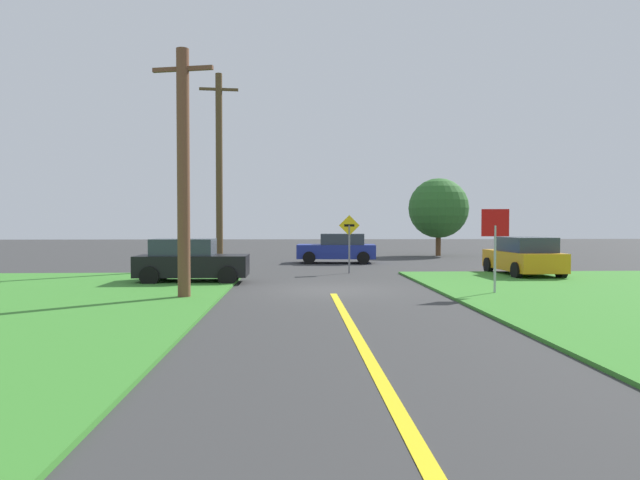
{
  "coord_description": "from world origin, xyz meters",
  "views": [
    {
      "loc": [
        -1.19,
        -18.4,
        2.18
      ],
      "look_at": [
        -0.16,
        4.63,
        1.5
      ],
      "focal_mm": 31.81,
      "sensor_mm": 36.0,
      "label": 1
    }
  ],
  "objects_px": {
    "parked_car_near_building": "(190,261)",
    "utility_pole_near": "(183,172)",
    "car_approaching_junction": "(338,248)",
    "direction_sign": "(349,237)",
    "oak_tree_left": "(438,208)",
    "stop_sign": "(495,234)",
    "utility_pole_mid": "(219,170)",
    "car_on_crossroad": "(524,257)"
  },
  "relations": [
    {
      "from": "car_on_crossroad",
      "to": "car_approaching_junction",
      "type": "xyz_separation_m",
      "value": [
        -7.09,
        8.17,
        0.0
      ]
    },
    {
      "from": "car_approaching_junction",
      "to": "utility_pole_mid",
      "type": "xyz_separation_m",
      "value": [
        -5.91,
        -4.35,
        3.89
      ]
    },
    {
      "from": "stop_sign",
      "to": "utility_pole_mid",
      "type": "bearing_deg",
      "value": -40.95
    },
    {
      "from": "car_on_crossroad",
      "to": "utility_pole_near",
      "type": "xyz_separation_m",
      "value": [
        -12.64,
        -6.62,
        2.84
      ]
    },
    {
      "from": "stop_sign",
      "to": "oak_tree_left",
      "type": "relative_size",
      "value": 0.5
    },
    {
      "from": "car_approaching_junction",
      "to": "utility_pole_mid",
      "type": "height_order",
      "value": "utility_pole_mid"
    },
    {
      "from": "car_approaching_junction",
      "to": "direction_sign",
      "type": "bearing_deg",
      "value": 94.4
    },
    {
      "from": "stop_sign",
      "to": "utility_pole_mid",
      "type": "relative_size",
      "value": 0.28
    },
    {
      "from": "parked_car_near_building",
      "to": "direction_sign",
      "type": "xyz_separation_m",
      "value": [
        6.19,
        3.83,
        0.78
      ]
    },
    {
      "from": "car_approaching_junction",
      "to": "utility_pole_mid",
      "type": "bearing_deg",
      "value": 40.73
    },
    {
      "from": "parked_car_near_building",
      "to": "utility_pole_mid",
      "type": "xyz_separation_m",
      "value": [
        0.27,
        5.97,
        3.89
      ]
    },
    {
      "from": "utility_pole_near",
      "to": "direction_sign",
      "type": "bearing_deg",
      "value": 56.19
    },
    {
      "from": "utility_pole_mid",
      "to": "stop_sign",
      "type": "bearing_deg",
      "value": -45.9
    },
    {
      "from": "parked_car_near_building",
      "to": "utility_pole_mid",
      "type": "distance_m",
      "value": 7.13
    },
    {
      "from": "parked_car_near_building",
      "to": "utility_pole_near",
      "type": "xyz_separation_m",
      "value": [
        0.63,
        -4.47,
        2.85
      ]
    },
    {
      "from": "direction_sign",
      "to": "oak_tree_left",
      "type": "relative_size",
      "value": 0.49
    },
    {
      "from": "car_on_crossroad",
      "to": "oak_tree_left",
      "type": "bearing_deg",
      "value": -2.64
    },
    {
      "from": "stop_sign",
      "to": "direction_sign",
      "type": "relative_size",
      "value": 1.03
    },
    {
      "from": "stop_sign",
      "to": "car_approaching_junction",
      "type": "bearing_deg",
      "value": -70.55
    },
    {
      "from": "car_on_crossroad",
      "to": "utility_pole_mid",
      "type": "xyz_separation_m",
      "value": [
        -13.0,
        3.82,
        3.89
      ]
    },
    {
      "from": "car_on_crossroad",
      "to": "car_approaching_junction",
      "type": "distance_m",
      "value": 10.82
    },
    {
      "from": "car_approaching_junction",
      "to": "oak_tree_left",
      "type": "distance_m",
      "value": 10.19
    },
    {
      "from": "utility_pole_near",
      "to": "oak_tree_left",
      "type": "xyz_separation_m",
      "value": [
        12.87,
        21.46,
        -0.44
      ]
    },
    {
      "from": "parked_car_near_building",
      "to": "car_approaching_junction",
      "type": "xyz_separation_m",
      "value": [
        6.18,
        10.33,
        0.0
      ]
    },
    {
      "from": "utility_pole_mid",
      "to": "oak_tree_left",
      "type": "bearing_deg",
      "value": 39.82
    },
    {
      "from": "utility_pole_near",
      "to": "direction_sign",
      "type": "distance_m",
      "value": 10.2
    },
    {
      "from": "car_on_crossroad",
      "to": "utility_pole_mid",
      "type": "bearing_deg",
      "value": 71.88
    },
    {
      "from": "stop_sign",
      "to": "oak_tree_left",
      "type": "distance_m",
      "value": 21.29
    },
    {
      "from": "car_on_crossroad",
      "to": "car_approaching_junction",
      "type": "height_order",
      "value": "same"
    },
    {
      "from": "stop_sign",
      "to": "utility_pole_near",
      "type": "height_order",
      "value": "utility_pole_near"
    },
    {
      "from": "oak_tree_left",
      "to": "parked_car_near_building",
      "type": "bearing_deg",
      "value": -128.46
    },
    {
      "from": "utility_pole_near",
      "to": "direction_sign",
      "type": "height_order",
      "value": "utility_pole_near"
    },
    {
      "from": "parked_car_near_building",
      "to": "stop_sign",
      "type": "bearing_deg",
      "value": -21.77
    },
    {
      "from": "stop_sign",
      "to": "car_approaching_junction",
      "type": "xyz_separation_m",
      "value": [
        -3.69,
        14.26,
        -1.05
      ]
    },
    {
      "from": "stop_sign",
      "to": "parked_car_near_building",
      "type": "height_order",
      "value": "stop_sign"
    },
    {
      "from": "direction_sign",
      "to": "oak_tree_left",
      "type": "distance_m",
      "value": 15.15
    },
    {
      "from": "parked_car_near_building",
      "to": "utility_pole_near",
      "type": "height_order",
      "value": "utility_pole_near"
    },
    {
      "from": "direction_sign",
      "to": "oak_tree_left",
      "type": "xyz_separation_m",
      "value": [
        7.31,
        13.17,
        1.63
      ]
    },
    {
      "from": "stop_sign",
      "to": "car_approaching_junction",
      "type": "relative_size",
      "value": 0.59
    },
    {
      "from": "stop_sign",
      "to": "utility_pole_mid",
      "type": "xyz_separation_m",
      "value": [
        -9.6,
        9.91,
        2.83
      ]
    },
    {
      "from": "stop_sign",
      "to": "direction_sign",
      "type": "height_order",
      "value": "stop_sign"
    },
    {
      "from": "parked_car_near_building",
      "to": "direction_sign",
      "type": "relative_size",
      "value": 1.57
    }
  ]
}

